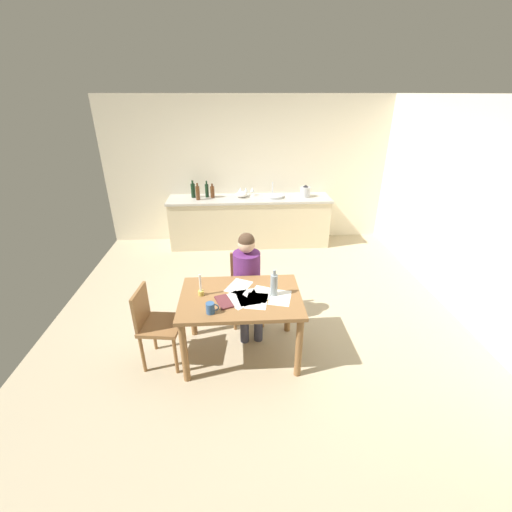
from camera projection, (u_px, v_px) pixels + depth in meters
ground_plane at (257, 313)px, 4.47m from camera, size 5.20×5.20×0.04m
wall_back at (249, 171)px, 6.22m from camera, size 5.20×0.12×2.60m
wall_right at (474, 214)px, 4.03m from camera, size 0.12×5.20×2.60m
kitchen_counter at (250, 221)px, 6.27m from camera, size 2.93×0.64×0.90m
dining_table at (241, 305)px, 3.48m from camera, size 1.24×0.84×0.74m
chair_at_table at (246, 284)px, 4.14m from camera, size 0.43×0.43×0.87m
person_seated at (248, 276)px, 3.92m from camera, size 0.35×0.61×1.19m
chair_side_empty at (155, 323)px, 3.44m from camera, size 0.45×0.45×0.88m
coffee_mug at (211, 308)px, 3.15m from camera, size 0.12×0.08×0.11m
candlestick at (201, 290)px, 3.42m from camera, size 0.06×0.06×0.24m
book_magazine at (224, 302)px, 3.32m from camera, size 0.20×0.27×0.02m
paper_letter at (237, 300)px, 3.37m from camera, size 0.35×0.36×0.00m
paper_bill at (261, 294)px, 3.47m from camera, size 0.32×0.36×0.00m
paper_envelope at (239, 286)px, 3.60m from camera, size 0.32×0.36×0.00m
paper_receipt at (280, 298)px, 3.41m from camera, size 0.28×0.34×0.00m
paper_notice at (257, 301)px, 3.35m from camera, size 0.26×0.33×0.00m
paper_flyer at (248, 297)px, 3.41m from camera, size 0.27×0.33×0.00m
wine_bottle_on_table at (274, 284)px, 3.40m from camera, size 0.07×0.07×0.29m
sink_unit at (273, 196)px, 6.09m from camera, size 0.36×0.36×0.24m
bottle_oil at (193, 190)px, 6.03m from camera, size 0.08×0.08×0.31m
bottle_vinegar at (198, 193)px, 5.90m from camera, size 0.07×0.07×0.30m
bottle_wine_red at (207, 190)px, 6.05m from camera, size 0.06×0.06×0.30m
bottle_sauce at (212, 192)px, 6.04m from camera, size 0.07×0.07×0.25m
mixing_bowl at (241, 195)px, 6.09m from camera, size 0.21×0.21×0.09m
stovetop_kettle at (305, 191)px, 6.09m from camera, size 0.18×0.18×0.22m
wine_glass_near_sink at (252, 190)px, 6.16m from camera, size 0.07×0.07×0.15m
wine_glass_by_kettle at (246, 190)px, 6.16m from camera, size 0.07×0.07×0.15m
wine_glass_back_left at (240, 190)px, 6.15m from camera, size 0.07×0.07×0.15m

